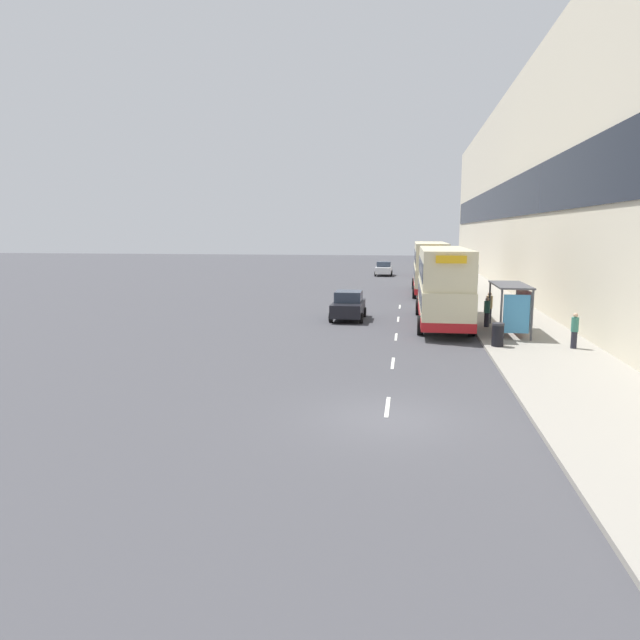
% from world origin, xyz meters
% --- Properties ---
extents(ground_plane, '(220.00, 220.00, 0.00)m').
position_xyz_m(ground_plane, '(0.00, 0.00, 0.00)').
color(ground_plane, '#424247').
extents(pavement, '(5.00, 93.00, 0.14)m').
position_xyz_m(pavement, '(6.50, 38.50, 0.07)').
color(pavement, gray).
rests_on(pavement, ground_plane).
extents(terrace_facade, '(3.10, 93.00, 17.79)m').
position_xyz_m(terrace_facade, '(10.49, 38.50, 8.89)').
color(terrace_facade, beige).
rests_on(terrace_facade, ground_plane).
extents(lane_mark_0, '(0.12, 2.00, 0.01)m').
position_xyz_m(lane_mark_0, '(0.00, 1.10, 0.01)').
color(lane_mark_0, silver).
rests_on(lane_mark_0, ground_plane).
extents(lane_mark_1, '(0.12, 2.00, 0.01)m').
position_xyz_m(lane_mark_1, '(0.00, 6.91, 0.01)').
color(lane_mark_1, silver).
rests_on(lane_mark_1, ground_plane).
extents(lane_mark_2, '(0.12, 2.00, 0.01)m').
position_xyz_m(lane_mark_2, '(0.00, 12.73, 0.01)').
color(lane_mark_2, silver).
rests_on(lane_mark_2, ground_plane).
extents(lane_mark_3, '(0.12, 2.00, 0.01)m').
position_xyz_m(lane_mark_3, '(0.00, 18.54, 0.01)').
color(lane_mark_3, silver).
rests_on(lane_mark_3, ground_plane).
extents(lane_mark_4, '(0.12, 2.00, 0.01)m').
position_xyz_m(lane_mark_4, '(0.00, 24.36, 0.01)').
color(lane_mark_4, silver).
rests_on(lane_mark_4, ground_plane).
extents(bus_shelter, '(1.60, 4.20, 2.48)m').
position_xyz_m(bus_shelter, '(5.77, 13.61, 1.88)').
color(bus_shelter, '#4C4C51').
rests_on(bus_shelter, ground_plane).
extents(double_decker_bus_near, '(2.85, 11.05, 4.30)m').
position_xyz_m(double_decker_bus_near, '(2.47, 16.91, 2.29)').
color(double_decker_bus_near, beige).
rests_on(double_decker_bus_near, ground_plane).
extents(double_decker_bus_ahead, '(2.85, 11.51, 4.30)m').
position_xyz_m(double_decker_bus_ahead, '(2.32, 33.10, 2.29)').
color(double_decker_bus_ahead, beige).
rests_on(double_decker_bus_ahead, ground_plane).
extents(car_0, '(2.05, 4.31, 1.83)m').
position_xyz_m(car_0, '(2.90, 53.41, 0.90)').
color(car_0, maroon).
rests_on(car_0, ground_plane).
extents(car_1, '(2.01, 4.07, 1.65)m').
position_xyz_m(car_1, '(-2.36, 52.61, 0.83)').
color(car_1, silver).
rests_on(car_1, ground_plane).
extents(car_2, '(1.96, 3.85, 1.69)m').
position_xyz_m(car_2, '(-2.97, 18.03, 0.84)').
color(car_2, black).
rests_on(car_2, ground_plane).
extents(pedestrian_at_shelter, '(0.35, 0.35, 1.77)m').
position_xyz_m(pedestrian_at_shelter, '(5.04, 16.98, 1.04)').
color(pedestrian_at_shelter, '#23232D').
rests_on(pedestrian_at_shelter, ground_plane).
extents(pedestrian_1, '(0.31, 0.31, 1.58)m').
position_xyz_m(pedestrian_1, '(7.79, 10.42, 0.95)').
color(pedestrian_1, '#23232D').
rests_on(pedestrian_1, ground_plane).
extents(pedestrian_2, '(0.32, 0.32, 1.60)m').
position_xyz_m(pedestrian_2, '(4.76, 15.74, 0.96)').
color(pedestrian_2, '#23232D').
rests_on(pedestrian_2, ground_plane).
extents(litter_bin, '(0.55, 0.55, 1.05)m').
position_xyz_m(litter_bin, '(4.55, 10.39, 0.67)').
color(litter_bin, black).
rests_on(litter_bin, ground_plane).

